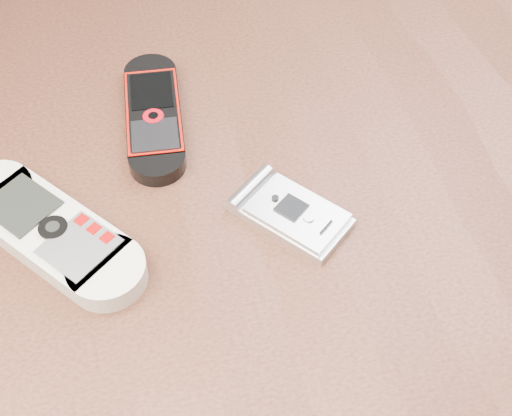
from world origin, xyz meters
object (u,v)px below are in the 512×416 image
(nokia_black_red, at_px, (154,115))
(motorola_razr, at_px, (294,214))
(nokia_white, at_px, (50,231))
(table, at_px, (251,289))

(nokia_black_red, relative_size, motorola_razr, 1.64)
(nokia_white, height_order, motorola_razr, nokia_white)
(table, distance_m, nokia_black_red, 0.18)
(nokia_black_red, height_order, motorola_razr, same)
(table, distance_m, nokia_white, 0.19)
(table, height_order, nokia_white, nokia_white)
(nokia_white, bearing_deg, nokia_black_red, 10.15)
(nokia_white, xyz_separation_m, motorola_razr, (0.19, -0.03, -0.00))
(table, relative_size, nokia_white, 6.64)
(nokia_white, distance_m, nokia_black_red, 0.15)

